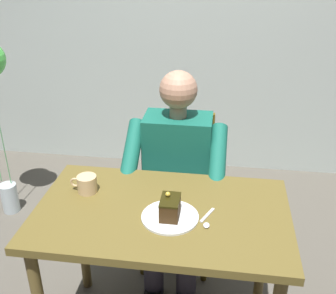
{
  "coord_description": "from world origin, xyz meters",
  "views": [
    {
      "loc": [
        -0.23,
        1.4,
        1.77
      ],
      "look_at": [
        -0.01,
        -0.1,
        1.01
      ],
      "focal_mm": 43.47,
      "sensor_mm": 36.0,
      "label": 1
    }
  ],
  "objects_px": {
    "chair": "(179,182)",
    "cake_slice": "(170,207)",
    "coffee_cup": "(87,184)",
    "dessert_spoon": "(207,221)",
    "seated_person": "(176,179)",
    "dining_table": "(162,229)"
  },
  "relations": [
    {
      "from": "dining_table",
      "to": "chair",
      "type": "xyz_separation_m",
      "value": [
        0.0,
        -0.66,
        -0.16
      ]
    },
    {
      "from": "seated_person",
      "to": "chair",
      "type": "bearing_deg",
      "value": -90.0
    },
    {
      "from": "seated_person",
      "to": "cake_slice",
      "type": "distance_m",
      "value": 0.56
    },
    {
      "from": "chair",
      "to": "cake_slice",
      "type": "xyz_separation_m",
      "value": [
        -0.04,
        0.71,
        0.32
      ]
    },
    {
      "from": "cake_slice",
      "to": "coffee_cup",
      "type": "relative_size",
      "value": 0.93
    },
    {
      "from": "chair",
      "to": "dessert_spoon",
      "type": "distance_m",
      "value": 0.78
    },
    {
      "from": "cake_slice",
      "to": "dessert_spoon",
      "type": "distance_m",
      "value": 0.16
    },
    {
      "from": "seated_person",
      "to": "dessert_spoon",
      "type": "distance_m",
      "value": 0.58
    },
    {
      "from": "coffee_cup",
      "to": "chair",
      "type": "bearing_deg",
      "value": -122.43
    },
    {
      "from": "coffee_cup",
      "to": "dessert_spoon",
      "type": "xyz_separation_m",
      "value": [
        -0.55,
        0.15,
        -0.04
      ]
    },
    {
      "from": "dining_table",
      "to": "seated_person",
      "type": "relative_size",
      "value": 0.9
    },
    {
      "from": "dining_table",
      "to": "coffee_cup",
      "type": "relative_size",
      "value": 8.76
    },
    {
      "from": "chair",
      "to": "dessert_spoon",
      "type": "xyz_separation_m",
      "value": [
        -0.19,
        0.71,
        0.27
      ]
    },
    {
      "from": "chair",
      "to": "coffee_cup",
      "type": "relative_size",
      "value": 7.29
    },
    {
      "from": "chair",
      "to": "seated_person",
      "type": "xyz_separation_m",
      "value": [
        0.0,
        0.18,
        0.13
      ]
    },
    {
      "from": "seated_person",
      "to": "dessert_spoon",
      "type": "xyz_separation_m",
      "value": [
        -0.19,
        0.53,
        0.14
      ]
    },
    {
      "from": "dining_table",
      "to": "dessert_spoon",
      "type": "bearing_deg",
      "value": 165.22
    },
    {
      "from": "dining_table",
      "to": "cake_slice",
      "type": "relative_size",
      "value": 9.43
    },
    {
      "from": "coffee_cup",
      "to": "dessert_spoon",
      "type": "relative_size",
      "value": 0.88
    },
    {
      "from": "dessert_spoon",
      "to": "chair",
      "type": "bearing_deg",
      "value": -74.71
    },
    {
      "from": "seated_person",
      "to": "coffee_cup",
      "type": "distance_m",
      "value": 0.55
    },
    {
      "from": "dining_table",
      "to": "chair",
      "type": "height_order",
      "value": "chair"
    }
  ]
}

